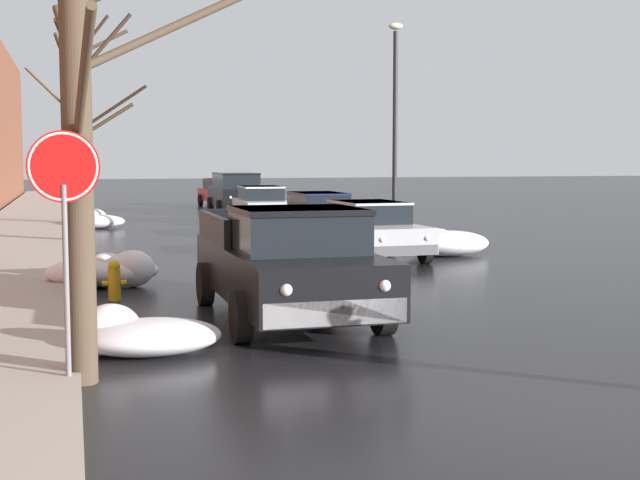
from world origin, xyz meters
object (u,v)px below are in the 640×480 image
(bare_tree_far_down_block, at_px, (75,118))
(sedan_darkblue_parked_kerbside_mid, at_px, (320,214))
(bare_tree_mid_block, at_px, (76,131))
(bare_tree_at_the_corner, at_px, (82,108))
(sedan_silver_parked_kerbside_close, at_px, (371,229))
(sedan_red_at_far_intersection, at_px, (222,192))
(suv_black_queued_behind_truck, at_px, (236,191))
(sedan_white_parked_far_down_block, at_px, (262,204))
(fire_hydrant, at_px, (114,280))
(pickup_truck_black_approaching_near_lane, at_px, (288,263))
(street_lamp_post, at_px, (395,121))
(bare_tree_second_along_sidewalk, at_px, (73,68))
(stop_sign_at_corner, at_px, (64,190))

(bare_tree_far_down_block, height_order, sedan_darkblue_parked_kerbside_mid, bare_tree_far_down_block)
(bare_tree_mid_block, bearing_deg, bare_tree_at_the_corner, -90.05)
(bare_tree_at_the_corner, xyz_separation_m, sedan_darkblue_parked_kerbside_mid, (7.16, 16.13, -2.25))
(sedan_silver_parked_kerbside_close, height_order, sedan_red_at_far_intersection, same)
(bare_tree_at_the_corner, bearing_deg, suv_black_queued_behind_truck, 76.69)
(bare_tree_at_the_corner, height_order, sedan_white_parked_far_down_block, bare_tree_at_the_corner)
(bare_tree_at_the_corner, height_order, sedan_silver_parked_kerbside_close, bare_tree_at_the_corner)
(sedan_darkblue_parked_kerbside_mid, bearing_deg, sedan_red_at_far_intersection, 89.96)
(sedan_silver_parked_kerbside_close, distance_m, fire_hydrant, 7.92)
(sedan_darkblue_parked_kerbside_mid, bearing_deg, pickup_truck_black_approaching_near_lane, -107.65)
(street_lamp_post, bearing_deg, sedan_darkblue_parked_kerbside_mid, 139.42)
(sedan_darkblue_parked_kerbside_mid, height_order, suv_black_queued_behind_truck, suv_black_queued_behind_truck)
(bare_tree_at_the_corner, distance_m, street_lamp_post, 17.12)
(bare_tree_mid_block, distance_m, fire_hydrant, 10.65)
(sedan_silver_parked_kerbside_close, bearing_deg, suv_black_queued_behind_truck, 89.96)
(street_lamp_post, bearing_deg, sedan_red_at_far_intersection, 95.19)
(bare_tree_at_the_corner, relative_size, street_lamp_post, 0.95)
(sedan_white_parked_far_down_block, height_order, street_lamp_post, street_lamp_post)
(bare_tree_second_along_sidewalk, height_order, street_lamp_post, bare_tree_second_along_sidewalk)
(bare_tree_at_the_corner, bearing_deg, street_lamp_post, 58.23)
(sedan_silver_parked_kerbside_close, height_order, sedan_white_parked_far_down_block, same)
(sedan_red_at_far_intersection, height_order, stop_sign_at_corner, stop_sign_at_corner)
(bare_tree_second_along_sidewalk, height_order, stop_sign_at_corner, bare_tree_second_along_sidewalk)
(pickup_truck_black_approaching_near_lane, height_order, street_lamp_post, street_lamp_post)
(sedan_silver_parked_kerbside_close, distance_m, suv_black_queued_behind_truck, 18.69)
(bare_tree_at_the_corner, height_order, suv_black_queued_behind_truck, bare_tree_at_the_corner)
(pickup_truck_black_approaching_near_lane, bearing_deg, bare_tree_at_the_corner, -134.17)
(sedan_silver_parked_kerbside_close, bearing_deg, bare_tree_at_the_corner, -123.33)
(pickup_truck_black_approaching_near_lane, distance_m, sedan_silver_parked_kerbside_close, 8.32)
(suv_black_queued_behind_truck, bearing_deg, sedan_silver_parked_kerbside_close, -90.04)
(sedan_silver_parked_kerbside_close, xyz_separation_m, sedan_darkblue_parked_kerbside_mid, (0.28, 5.66, 0.00))
(sedan_red_at_far_intersection, bearing_deg, fire_hydrant, -102.87)
(stop_sign_at_corner, bearing_deg, pickup_truck_black_approaching_near_lane, 46.15)
(sedan_darkblue_parked_kerbside_mid, bearing_deg, sedan_silver_parked_kerbside_close, -92.79)
(sedan_silver_parked_kerbside_close, bearing_deg, bare_tree_mid_block, 141.25)
(bare_tree_second_along_sidewalk, bearing_deg, street_lamp_post, 42.63)
(pickup_truck_black_approaching_near_lane, bearing_deg, bare_tree_second_along_sidewalk, 134.75)
(sedan_darkblue_parked_kerbside_mid, bearing_deg, stop_sign_at_corner, -114.21)
(bare_tree_far_down_block, bearing_deg, fire_hydrant, -88.24)
(pickup_truck_black_approaching_near_lane, xyz_separation_m, street_lamp_post, (6.00, 11.45, 2.67))
(bare_tree_at_the_corner, xyz_separation_m, sedan_silver_parked_kerbside_close, (6.88, 10.47, -2.26))
(sedan_silver_parked_kerbside_close, bearing_deg, fire_hydrant, -143.31)
(bare_tree_second_along_sidewalk, bearing_deg, fire_hydrant, -37.75)
(sedan_darkblue_parked_kerbside_mid, distance_m, suv_black_queued_behind_truck, 13.03)
(pickup_truck_black_approaching_near_lane, xyz_separation_m, sedan_darkblue_parked_kerbside_mid, (4.15, 13.03, -0.13))
(bare_tree_mid_block, bearing_deg, street_lamp_post, -9.06)
(bare_tree_mid_block, relative_size, street_lamp_post, 1.02)
(sedan_darkblue_parked_kerbside_mid, bearing_deg, suv_black_queued_behind_truck, 91.16)
(pickup_truck_black_approaching_near_lane, bearing_deg, stop_sign_at_corner, -133.85)
(pickup_truck_black_approaching_near_lane, bearing_deg, sedan_darkblue_parked_kerbside_mid, 72.35)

